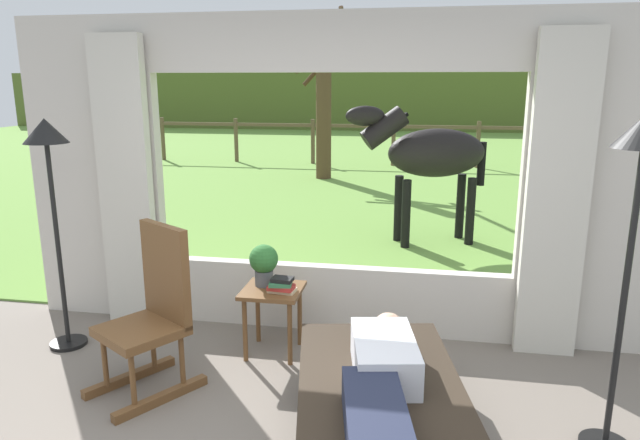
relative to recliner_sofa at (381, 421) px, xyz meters
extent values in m
cube|color=beige|center=(-2.58, 1.64, 1.06)|extent=(1.15, 0.12, 2.55)
cube|color=beige|center=(1.47, 1.64, 1.06)|extent=(1.15, 0.12, 2.55)
cube|color=beige|center=(-0.55, 1.64, 0.06)|extent=(2.90, 0.12, 0.55)
cube|color=beige|center=(-0.55, 1.64, 2.11)|extent=(2.90, 0.12, 0.45)
cube|color=beige|center=(-2.24, 1.50, 0.98)|extent=(0.44, 0.10, 2.40)
cube|color=beige|center=(1.14, 1.50, 0.98)|extent=(0.44, 0.10, 2.40)
cube|color=olive|center=(-0.55, 12.54, -0.21)|extent=(36.00, 21.68, 0.02)
cube|color=#506028|center=(-0.55, 22.38, 0.98)|extent=(36.00, 2.00, 2.40)
cube|color=black|center=(0.00, 0.00, -0.10)|extent=(1.10, 1.69, 0.24)
cube|color=#2D2319|center=(0.00, 0.00, 0.11)|extent=(1.20, 1.84, 0.18)
cube|color=silver|center=(0.00, 0.15, 0.31)|extent=(0.44, 0.65, 0.22)
cube|color=#1E2338|center=(0.00, -0.44, 0.29)|extent=(0.40, 0.72, 0.18)
sphere|color=tan|center=(0.00, 0.53, 0.31)|extent=(0.20, 0.20, 0.20)
cube|color=brown|center=(-1.61, 0.41, 0.22)|extent=(0.66, 0.66, 0.06)
cube|color=brown|center=(-1.49, 0.59, 0.56)|extent=(0.44, 0.31, 0.68)
cube|color=brown|center=(-1.78, 0.52, -0.19)|extent=(0.42, 0.60, 0.06)
cube|color=brown|center=(-1.44, 0.30, -0.19)|extent=(0.42, 0.60, 0.06)
cylinder|color=brown|center=(-1.86, 0.36, 0.02)|extent=(0.04, 0.04, 0.38)
cylinder|color=brown|center=(-1.55, 0.16, 0.02)|extent=(0.04, 0.04, 0.38)
cylinder|color=brown|center=(-1.66, 0.66, 0.02)|extent=(0.04, 0.04, 0.38)
cylinder|color=brown|center=(-1.36, 0.46, 0.02)|extent=(0.04, 0.04, 0.38)
cube|color=brown|center=(-0.90, 1.12, 0.29)|extent=(0.44, 0.44, 0.03)
cylinder|color=brown|center=(-1.07, 0.95, 0.03)|extent=(0.04, 0.04, 0.49)
cylinder|color=brown|center=(-0.73, 0.95, 0.03)|extent=(0.04, 0.04, 0.49)
cylinder|color=brown|center=(-1.07, 1.29, 0.03)|extent=(0.04, 0.04, 0.49)
cylinder|color=brown|center=(-0.73, 1.29, 0.03)|extent=(0.04, 0.04, 0.49)
cylinder|color=#4C5156|center=(-0.98, 1.18, 0.36)|extent=(0.14, 0.14, 0.12)
sphere|color=#2D6B2D|center=(-0.98, 1.18, 0.51)|extent=(0.22, 0.22, 0.22)
cube|color=beige|center=(-0.81, 1.07, 0.31)|extent=(0.21, 0.15, 0.02)
cube|color=#B22D28|center=(-0.82, 1.05, 0.34)|extent=(0.20, 0.14, 0.03)
cube|color=#337247|center=(-0.82, 1.06, 0.37)|extent=(0.18, 0.16, 0.03)
cube|color=black|center=(-0.81, 1.06, 0.40)|extent=(0.16, 0.13, 0.03)
cylinder|color=black|center=(-2.54, 0.96, -0.20)|extent=(0.28, 0.28, 0.03)
cylinder|color=black|center=(-2.54, 0.96, 0.58)|extent=(0.04, 0.04, 1.59)
cone|color=black|center=(-2.54, 0.96, 1.47)|extent=(0.32, 0.32, 0.18)
cylinder|color=black|center=(1.26, 0.30, 0.63)|extent=(0.04, 0.04, 1.71)
ellipsoid|color=black|center=(0.34, 4.44, 0.95)|extent=(1.36, 0.94, 0.60)
cylinder|color=black|center=(-0.31, 4.21, 1.26)|extent=(0.65, 0.45, 0.53)
ellipsoid|color=black|center=(-0.53, 4.13, 1.41)|extent=(0.52, 0.35, 0.24)
cube|color=black|center=(-0.23, 4.24, 1.29)|extent=(0.43, 0.22, 0.32)
cylinder|color=black|center=(0.90, 4.64, 0.80)|extent=(0.13, 0.13, 0.55)
cylinder|color=black|center=(-0.01, 4.15, 0.23)|extent=(0.11, 0.11, 0.85)
cylinder|color=black|center=(-0.11, 4.45, 0.23)|extent=(0.11, 0.11, 0.85)
cylinder|color=black|center=(0.78, 4.43, 0.23)|extent=(0.11, 0.11, 0.85)
cylinder|color=black|center=(0.68, 4.73, 0.23)|extent=(0.11, 0.11, 0.85)
cylinder|color=#4C3823|center=(-1.90, 9.15, 1.27)|extent=(0.32, 0.32, 2.94)
cylinder|color=#47331E|center=(-1.44, 9.09, 2.67)|extent=(0.21, 0.88, 1.12)
cylinder|color=#47331E|center=(-2.11, 9.58, 2.47)|extent=(0.97, 0.52, 1.02)
cylinder|color=#47331E|center=(-2.21, 9.55, 2.42)|extent=(1.05, 0.84, 0.88)
cylinder|color=#47331E|center=(-2.03, 9.50, 2.13)|extent=(0.77, 0.35, 0.85)
cylinder|color=brown|center=(-8.55, 11.31, 0.35)|extent=(0.10, 0.10, 1.10)
cylinder|color=brown|center=(-6.55, 11.31, 0.35)|extent=(0.10, 0.10, 1.10)
cylinder|color=brown|center=(-4.55, 11.31, 0.35)|extent=(0.10, 0.10, 1.10)
cylinder|color=brown|center=(-2.55, 11.31, 0.35)|extent=(0.10, 0.10, 1.10)
cylinder|color=brown|center=(-0.55, 11.31, 0.35)|extent=(0.10, 0.10, 1.10)
cylinder|color=brown|center=(1.45, 11.31, 0.35)|extent=(0.10, 0.10, 1.10)
cylinder|color=brown|center=(3.45, 11.31, 0.35)|extent=(0.10, 0.10, 1.10)
cube|color=brown|center=(-0.55, 11.31, 0.75)|extent=(16.00, 0.06, 0.08)
camera|label=1|loc=(0.17, -2.82, 1.81)|focal=32.25mm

